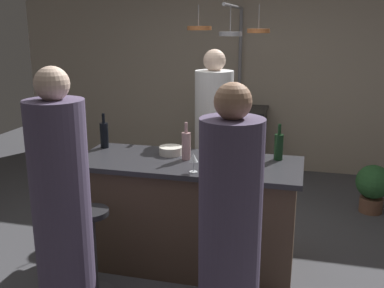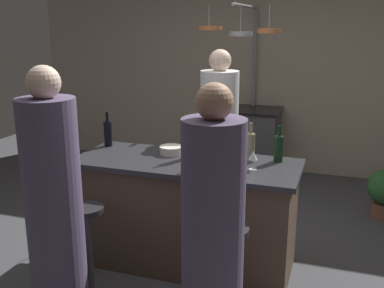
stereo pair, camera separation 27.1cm
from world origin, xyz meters
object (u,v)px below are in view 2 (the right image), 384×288
object	(u,v)px
wine_glass_by_chef	(189,159)
pepper_mill	(233,144)
guest_right	(213,242)
wine_bottle_dark	(108,133)
bar_stool_right	(228,270)
bar_stool_left	(88,245)
mixing_bowl_steel	(216,161)
wine_bottle_rose	(185,145)
guest_left	(54,210)
wine_bottle_red	(279,148)
wine_bottle_white	(250,147)
chef	(219,146)
wine_glass_near_left_guest	(253,156)
mixing_bowl_ceramic	(171,150)
stove_range	(248,142)

from	to	relation	value
wine_glass_by_chef	pepper_mill	bearing A→B (deg)	67.09
guest_right	wine_bottle_dark	distance (m)	1.82
bar_stool_right	bar_stool_left	distance (m)	1.06
mixing_bowl_steel	wine_bottle_rose	bearing A→B (deg)	165.72
guest_left	pepper_mill	distance (m)	1.50
pepper_mill	mixing_bowl_steel	bearing A→B (deg)	-105.58
guest_right	wine_bottle_red	distance (m)	1.27
pepper_mill	wine_bottle_white	bearing A→B (deg)	-30.90
wine_bottle_rose	wine_glass_by_chef	xyz separation A→B (m)	(0.14, -0.30, -0.01)
bar_stool_left	pepper_mill	size ratio (longest dim) A/B	3.24
chef	mixing_bowl_steel	size ratio (longest dim) A/B	10.63
wine_bottle_rose	mixing_bowl_steel	size ratio (longest dim) A/B	1.86
chef	guest_left	bearing A→B (deg)	-107.85
bar_stool_left	wine_bottle_dark	size ratio (longest dim) A/B	2.23
wine_bottle_dark	wine_bottle_rose	distance (m)	0.80
wine_bottle_rose	guest_right	bearing A→B (deg)	-62.91
wine_bottle_rose	bar_stool_right	bearing A→B (deg)	-50.90
wine_bottle_dark	wine_glass_by_chef	size ratio (longest dim) A/B	2.09
wine_bottle_red	mixing_bowl_steel	size ratio (longest dim) A/B	1.79
chef	guest_right	size ratio (longest dim) A/B	1.04
pepper_mill	mixing_bowl_steel	distance (m)	0.28
wine_bottle_red	wine_glass_by_chef	distance (m)	0.75
chef	mixing_bowl_steel	bearing A→B (deg)	-76.06
bar_stool_left	wine_glass_near_left_guest	bearing A→B (deg)	27.21
wine_glass_by_chef	wine_glass_near_left_guest	xyz separation A→B (m)	(0.43, 0.21, 0.00)
wine_bottle_red	mixing_bowl_ceramic	bearing A→B (deg)	-175.13
stove_range	wine_bottle_dark	size ratio (longest dim) A/B	2.91
wine_bottle_dark	wine_glass_by_chef	distance (m)	1.04
bar_stool_right	guest_left	bearing A→B (deg)	-161.84
guest_right	mixing_bowl_ceramic	size ratio (longest dim) A/B	8.51
pepper_mill	wine_bottle_white	xyz separation A→B (m)	(0.16, -0.10, 0.02)
guest_right	wine_glass_near_left_guest	size ratio (longest dim) A/B	11.41
bar_stool_right	wine_bottle_white	world-z (taller)	wine_bottle_white
guest_right	guest_left	size ratio (longest dim) A/B	0.97
bar_stool_left	wine_glass_near_left_guest	size ratio (longest dim) A/B	4.66
guest_right	wine_bottle_rose	bearing A→B (deg)	117.09
chef	bar_stool_left	size ratio (longest dim) A/B	2.54
stove_range	wine_bottle_red	size ratio (longest dim) A/B	3.05
stove_range	wine_glass_by_chef	world-z (taller)	wine_glass_by_chef
stove_range	guest_right	world-z (taller)	guest_right
wine_bottle_red	wine_bottle_rose	xyz separation A→B (m)	(-0.72, -0.18, 0.01)
pepper_mill	wine_glass_near_left_guest	distance (m)	0.36
stove_range	bar_stool_left	size ratio (longest dim) A/B	1.31
chef	wine_bottle_rose	size ratio (longest dim) A/B	5.70
bar_stool_left	mixing_bowl_ceramic	xyz separation A→B (m)	(0.36, 0.76, 0.56)
guest_right	wine_bottle_rose	distance (m)	1.21
pepper_mill	wine_glass_near_left_guest	size ratio (longest dim) A/B	1.44
wine_bottle_white	wine_bottle_rose	xyz separation A→B (m)	(-0.51, -0.09, -0.01)
bar_stool_right	wine_glass_near_left_guest	bearing A→B (deg)	86.79
guest_left	wine_bottle_red	size ratio (longest dim) A/B	5.90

